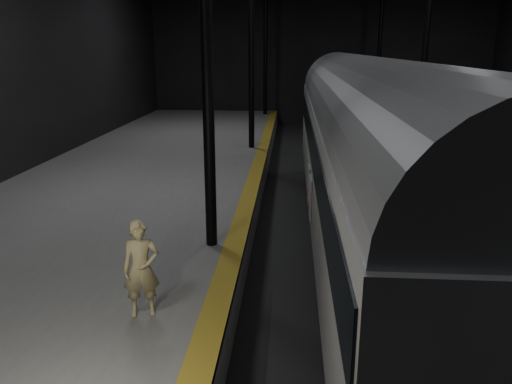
# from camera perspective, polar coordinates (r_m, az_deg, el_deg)

# --- Properties ---
(ground) EXTENTS (44.00, 44.00, 0.00)m
(ground) POSITION_cam_1_polar(r_m,az_deg,el_deg) (16.13, 10.80, -4.13)
(ground) COLOR black
(ground) RESTS_ON ground
(platform_left) EXTENTS (9.00, 43.80, 1.00)m
(platform_left) POSITION_cam_1_polar(r_m,az_deg,el_deg) (16.79, -15.44, -1.82)
(platform_left) COLOR #525250
(platform_left) RESTS_ON ground
(tactile_strip) EXTENTS (0.50, 43.80, 0.01)m
(tactile_strip) POSITION_cam_1_polar(r_m,az_deg,el_deg) (15.74, -0.83, -0.49)
(tactile_strip) COLOR olive
(tactile_strip) RESTS_ON platform_left
(track) EXTENTS (2.40, 43.00, 0.24)m
(track) POSITION_cam_1_polar(r_m,az_deg,el_deg) (16.11, 10.81, -3.91)
(track) COLOR #3F3328
(track) RESTS_ON ground
(train) EXTENTS (2.91, 19.45, 5.20)m
(train) POSITION_cam_1_polar(r_m,az_deg,el_deg) (13.48, 12.36, 4.58)
(train) COLOR #9EA1A5
(train) RESTS_ON ground
(woman) EXTENTS (0.72, 0.57, 1.74)m
(woman) POSITION_cam_1_polar(r_m,az_deg,el_deg) (8.91, -12.98, -8.55)
(woman) COLOR tan
(woman) RESTS_ON platform_left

